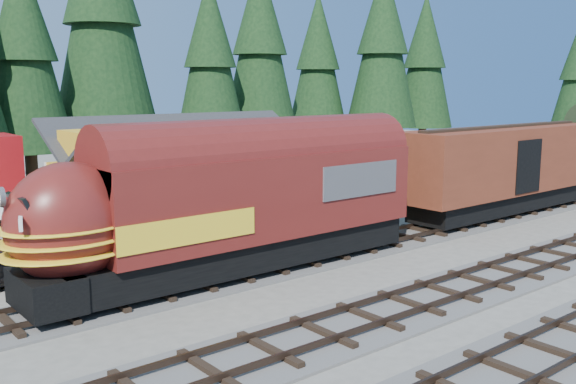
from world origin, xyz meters
TOP-DOWN VIEW (x-y plane):
  - ground at (0.00, 0.00)m, footprint 120.00×120.00m
  - track_siding at (10.00, 4.00)m, footprint 68.00×3.20m
  - depot at (-0.00, 10.50)m, footprint 12.80×7.00m
  - conifer_backdrop at (2.42, 24.73)m, footprint 81.17×19.87m
  - locomotive at (-3.26, 4.00)m, footprint 15.31×3.04m
  - boxcar at (13.57, 4.00)m, footprint 13.39×2.87m

SIDE VIEW (x-z plane):
  - ground at x=0.00m, z-range 0.00..0.00m
  - track_siding at x=10.00m, z-range -0.11..0.22m
  - locomotive at x=-3.26m, z-range 0.37..4.53m
  - boxcar at x=13.57m, z-range 0.44..4.65m
  - depot at x=0.00m, z-range 0.31..5.61m
  - conifer_backdrop at x=2.42m, z-range 1.23..18.74m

